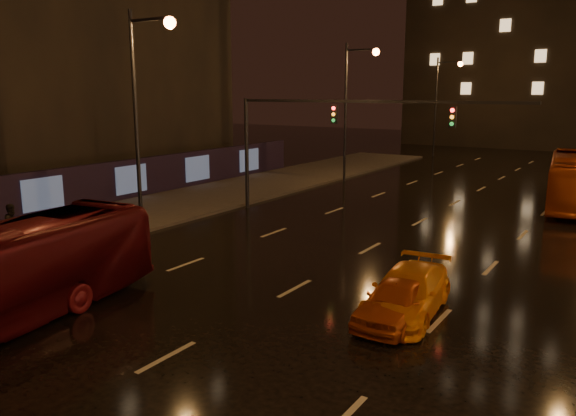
{
  "coord_description": "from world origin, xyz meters",
  "views": [
    {
      "loc": [
        9.7,
        -5.26,
        6.52
      ],
      "look_at": [
        -0.97,
        11.07,
        2.5
      ],
      "focal_mm": 35.0,
      "sensor_mm": 36.0,
      "label": 1
    }
  ],
  "objects": [
    {
      "name": "taxi_far",
      "position": [
        4.0,
        10.0,
        0.68
      ],
      "size": [
        2.37,
        4.84,
        1.35
      ],
      "primitive_type": "imported",
      "rotation": [
        0.0,
        0.0,
        0.11
      ],
      "color": "orange",
      "rests_on": "ground"
    },
    {
      "name": "pedestrian_b",
      "position": [
        -12.72,
        7.72,
        1.04
      ],
      "size": [
        0.82,
        0.97,
        1.78
      ],
      "primitive_type": "imported",
      "rotation": [
        0.0,
        0.0,
        1.75
      ],
      "color": "black",
      "rests_on": "sidewalk_left"
    },
    {
      "name": "hoarding_left",
      "position": [
        -17.2,
        12.0,
        1.25
      ],
      "size": [
        0.3,
        46.0,
        2.5
      ],
      "primitive_type": "cube",
      "color": "black",
      "rests_on": "ground"
    },
    {
      "name": "sidewalk_left",
      "position": [
        -13.5,
        15.0,
        0.07
      ],
      "size": [
        7.0,
        70.0,
        0.15
      ],
      "primitive_type": "cube",
      "color": "#38332D",
      "rests_on": "ground"
    },
    {
      "name": "ground",
      "position": [
        0.0,
        20.0,
        0.0
      ],
      "size": [
        140.0,
        140.0,
        0.0
      ],
      "primitive_type": "plane",
      "color": "black",
      "rests_on": "ground"
    },
    {
      "name": "taxi_near",
      "position": [
        4.0,
        9.29,
        0.66
      ],
      "size": [
        1.58,
        3.91,
        1.33
      ],
      "primitive_type": "imported",
      "rotation": [
        0.0,
        0.0,
        0.0
      ],
      "color": "#C14B12",
      "rests_on": "ground"
    },
    {
      "name": "traffic_signal",
      "position": [
        -5.06,
        20.0,
        4.74
      ],
      "size": [
        15.31,
        0.32,
        6.2
      ],
      "color": "black",
      "rests_on": "ground"
    },
    {
      "name": "bus_curb",
      "position": [
        6.0,
        30.76,
        1.53
      ],
      "size": [
        3.93,
        11.24,
        3.06
      ],
      "primitive_type": "imported",
      "rotation": [
        0.0,
        0.0,
        0.13
      ],
      "color": "#9A360F",
      "rests_on": "ground"
    }
  ]
}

